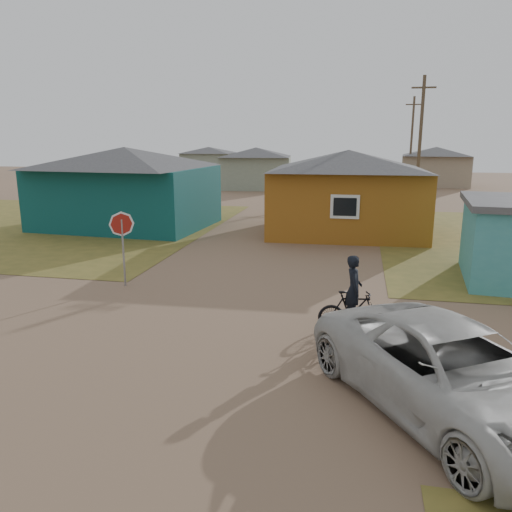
% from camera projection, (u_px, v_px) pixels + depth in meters
% --- Properties ---
extents(ground, '(120.00, 120.00, 0.00)m').
position_uv_depth(ground, '(214.00, 342.00, 11.15)').
color(ground, '#84644C').
extents(grass_nw, '(20.00, 18.00, 0.00)m').
position_uv_depth(grass_nw, '(28.00, 224.00, 26.27)').
color(grass_nw, olive).
rests_on(grass_nw, ground).
extents(house_teal, '(8.93, 7.08, 4.00)m').
position_uv_depth(house_teal, '(126.00, 186.00, 25.20)').
color(house_teal, '#0B3D3E').
rests_on(house_teal, ground).
extents(house_yellow, '(7.72, 6.76, 3.90)m').
position_uv_depth(house_yellow, '(347.00, 191.00, 23.54)').
color(house_yellow, '#935716').
rests_on(house_yellow, ground).
extents(house_pale_west, '(7.04, 6.15, 3.60)m').
position_uv_depth(house_pale_west, '(256.00, 167.00, 44.29)').
color(house_pale_west, gray).
rests_on(house_pale_west, ground).
extents(house_beige_east, '(6.95, 6.05, 3.60)m').
position_uv_depth(house_beige_east, '(435.00, 166.00, 46.89)').
color(house_beige_east, gray).
rests_on(house_beige_east, ground).
extents(house_pale_north, '(6.28, 5.81, 3.40)m').
position_uv_depth(house_pale_north, '(209.00, 161.00, 57.31)').
color(house_pale_north, gray).
rests_on(house_pale_north, ground).
extents(utility_pole_near, '(1.40, 0.20, 8.00)m').
position_uv_depth(utility_pole_near, '(420.00, 143.00, 29.89)').
color(utility_pole_near, brown).
rests_on(utility_pole_near, ground).
extents(utility_pole_far, '(1.40, 0.20, 8.00)m').
position_uv_depth(utility_pole_far, '(411.00, 141.00, 44.94)').
color(utility_pole_far, brown).
rests_on(utility_pole_far, ground).
extents(stop_sign, '(0.74, 0.23, 2.31)m').
position_uv_depth(stop_sign, '(122.00, 231.00, 14.99)').
color(stop_sign, gray).
rests_on(stop_sign, ground).
extents(cyclist, '(1.66, 0.66, 1.83)m').
position_uv_depth(cyclist, '(353.00, 304.00, 11.68)').
color(cyclist, black).
rests_on(cyclist, ground).
extents(vehicle, '(5.09, 5.96, 1.52)m').
position_uv_depth(vehicle, '(453.00, 372.00, 8.06)').
color(vehicle, '#B4B4B0').
rests_on(vehicle, ground).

